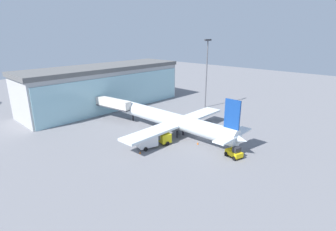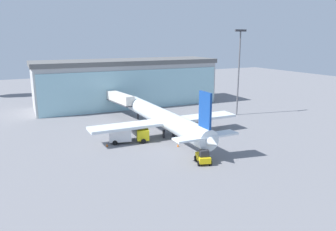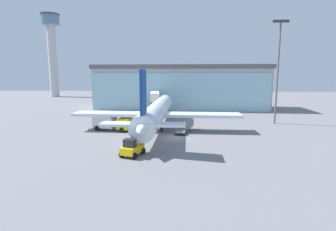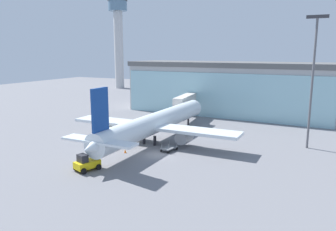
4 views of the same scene
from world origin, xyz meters
TOP-DOWN VIEW (x-y plane):
  - ground at (0.00, 0.00)m, footprint 240.00×240.00m
  - terminal_building at (-0.00, 38.68)m, footprint 52.06×16.74m
  - jet_bridge at (-6.68, 27.51)m, footprint 3.83×14.95m
  - apron_light_mast at (20.25, 13.86)m, footprint 3.20×0.40m
  - airplane at (-3.91, 6.32)m, footprint 30.61×37.56m
  - catering_truck at (-12.27, 4.81)m, footprint 7.62×4.13m
  - baggage_cart at (0.70, 2.42)m, footprint 2.03×3.02m
  - pushback_tug at (-5.34, -10.21)m, footprint 3.02×3.61m
  - safety_cone_nose at (-5.02, -1.46)m, footprint 0.36×0.36m
  - safety_cone_wingtip at (-16.33, 4.39)m, footprint 0.36×0.36m

SIDE VIEW (x-z plane):
  - ground at x=0.00m, z-range 0.00..0.00m
  - safety_cone_nose at x=-5.02m, z-range 0.00..0.55m
  - safety_cone_wingtip at x=-16.33m, z-range 0.00..0.55m
  - baggage_cart at x=0.70m, z-range -0.25..1.25m
  - pushback_tug at x=-5.34m, z-range -0.18..2.12m
  - catering_truck at x=-12.27m, z-range 0.14..2.79m
  - airplane at x=-3.91m, z-range -2.14..8.73m
  - jet_bridge at x=-6.68m, z-range 1.49..7.21m
  - terminal_building at x=0.00m, z-range 0.00..13.02m
  - apron_light_mast at x=20.25m, z-range 1.79..22.76m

